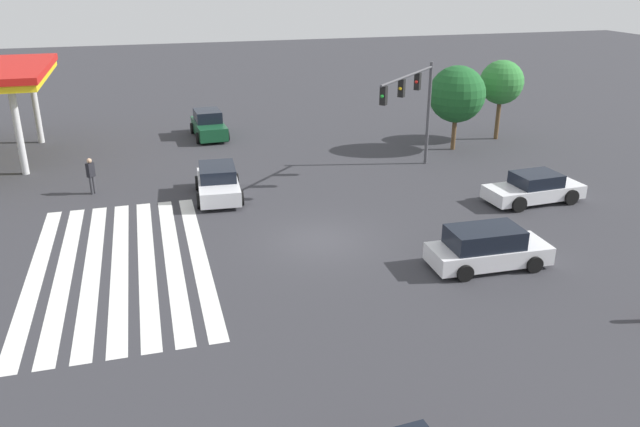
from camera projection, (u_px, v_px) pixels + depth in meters
The scene contains 10 objects.
ground_plane at pixel (320, 241), 24.76m from camera, with size 142.50×142.50×0.00m, color #333338.
crosswalk_markings at pixel (120, 264), 22.82m from camera, with size 12.36×6.30×0.01m.
traffic_signal_mast at pixel (414, 96), 31.02m from camera, with size 4.71×4.71×5.51m.
car_0 at pixel (534, 188), 28.66m from camera, with size 2.20×4.61×1.37m.
car_3 at pixel (209, 125), 39.55m from camera, with size 4.30×2.14×1.68m.
car_4 at pixel (487, 248), 22.42m from camera, with size 2.06×4.39×1.50m.
car_6 at pixel (218, 183), 29.26m from camera, with size 4.25×2.30×1.45m.
pedestrian at pixel (91, 174), 29.53m from camera, with size 0.41×0.41×1.76m.
tree_corner_a at pixel (457, 94), 35.94m from camera, with size 3.26×3.26×4.92m.
tree_corner_c at pixel (502, 82), 38.10m from camera, with size 2.67×2.67×4.89m.
Camera 1 is at (21.75, -6.19, 10.15)m, focal length 35.00 mm.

